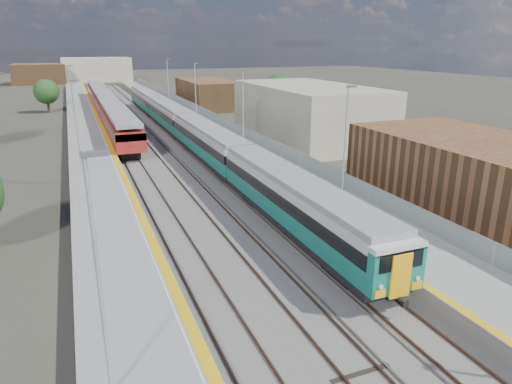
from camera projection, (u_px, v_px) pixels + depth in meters
ground at (169, 141)px, 54.77m from camera, size 320.00×320.00×0.00m
ballast_bed at (147, 138)px, 56.18m from camera, size 10.50×155.00×0.06m
tracks at (149, 134)px, 57.84m from camera, size 8.96×160.00×0.17m
platform_right at (206, 130)px, 58.67m from camera, size 4.70×155.00×8.52m
platform_left at (88, 138)px, 53.62m from camera, size 4.30×155.00×8.52m
buildings at (34, 45)px, 123.27m from camera, size 72.00×185.50×40.00m
green_train at (186, 126)px, 52.15m from camera, size 2.71×75.43×2.98m
red_train at (106, 105)px, 69.36m from camera, size 2.92×59.22×3.69m
tree_c at (46, 92)px, 75.91m from camera, size 4.07×4.07×5.52m
tree_d at (277, 89)px, 72.83m from camera, size 4.86×4.86×6.58m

